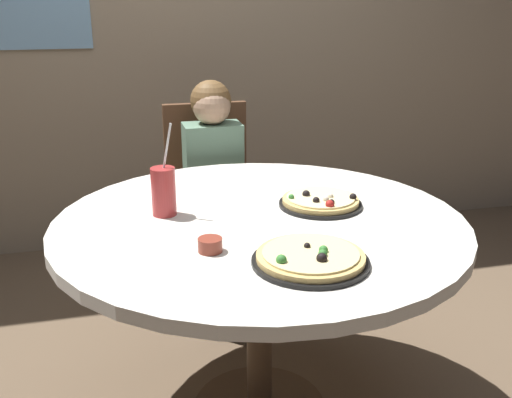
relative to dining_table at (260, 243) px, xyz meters
The scene contains 7 objects.
dining_table is the anchor object (origin of this frame).
chair_wooden 0.97m from the dining_table, 90.01° to the left, with size 0.40×0.40×0.95m.
diner_child 0.80m from the dining_table, 89.98° to the left, with size 0.26×0.41×1.08m.
pizza_veggie 0.38m from the dining_table, 82.91° to the right, with size 0.32×0.32×0.05m.
pizza_cheese 0.26m from the dining_table, 15.29° to the left, with size 0.29×0.29×0.05m.
soda_cup 0.36m from the dining_table, 159.17° to the left, with size 0.08×0.08×0.31m.
sauce_bowl 0.32m from the dining_table, 132.69° to the right, with size 0.07×0.07×0.04m, color brown.
Camera 1 is at (-0.46, -1.75, 1.44)m, focal length 41.81 mm.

